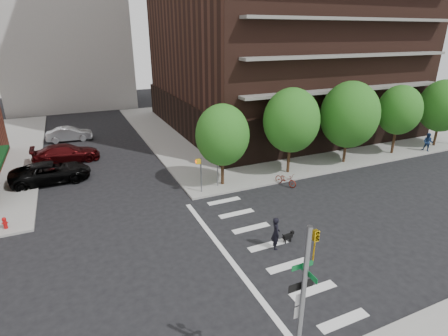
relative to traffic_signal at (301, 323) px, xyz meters
name	(u,v)px	position (x,y,z in m)	size (l,w,h in m)	color
ground	(219,259)	(0.47, 7.49, -2.70)	(120.00, 120.00, 0.00)	black
sidewalk_ne	(290,122)	(20.97, 30.99, -2.62)	(39.00, 33.00, 0.15)	gray
crosswalk	(256,249)	(2.68, 7.49, -2.69)	(3.85, 13.00, 0.01)	silver
tree_a	(222,135)	(4.47, 15.99, 1.35)	(4.00, 4.00, 5.90)	#301E11
tree_b	(291,121)	(10.47, 15.99, 1.85)	(4.50, 4.50, 6.65)	#301E11
tree_c	(350,115)	(16.47, 15.99, 1.75)	(5.00, 5.00, 6.80)	#301E11
tree_d	(399,110)	(22.47, 15.99, 1.64)	(4.00, 4.00, 6.20)	#301E11
tree_e	(442,106)	(28.47, 15.99, 1.55)	(4.50, 4.50, 6.35)	#301E11
traffic_signal	(301,323)	(0.00, 0.00, 0.00)	(0.90, 0.75, 6.00)	slate
pedestrian_signal	(205,169)	(2.79, 15.42, -0.84)	(2.18, 0.67, 2.60)	slate
fire_hydrant	(5,222)	(-10.03, 15.29, -2.15)	(0.24, 0.24, 0.73)	#A50C0C
parked_car_black	(51,172)	(-7.56, 22.17, -1.88)	(5.87, 2.71, 1.63)	black
parked_car_maroon	(66,153)	(-6.34, 26.66, -1.87)	(5.72, 2.33, 1.66)	#40090B
parked_car_silver	(70,134)	(-5.85, 33.74, -1.93)	(4.65, 1.62, 1.53)	#B0B5B8
scooter	(286,179)	(8.92, 13.99, -2.20)	(0.67, 1.91, 1.00)	maroon
dog_walker	(276,233)	(3.69, 7.14, -1.76)	(0.45, 0.68, 1.87)	black
dog	(288,236)	(4.67, 7.33, -2.32)	(0.71, 0.25, 0.60)	black
pedestrian_far	(428,142)	(26.02, 14.99, -1.64)	(0.69, 0.89, 1.83)	navy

